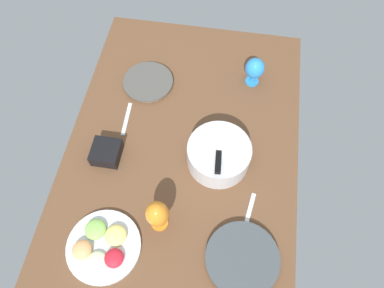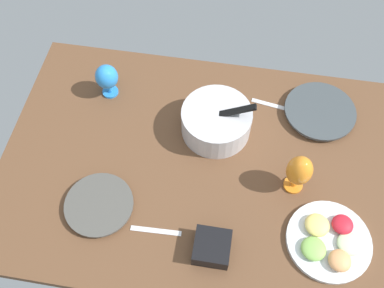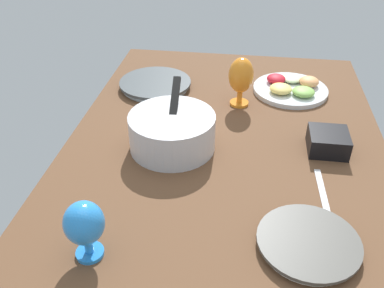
# 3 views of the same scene
# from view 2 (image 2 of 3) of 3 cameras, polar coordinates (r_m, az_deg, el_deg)

# --- Properties ---
(ground_plane) EXTENTS (1.60, 1.04, 0.04)m
(ground_plane) POSITION_cam_2_polar(r_m,az_deg,el_deg) (1.68, 2.30, -3.21)
(ground_plane) COLOR brown
(dinner_plate_left) EXTENTS (0.25, 0.25, 0.02)m
(dinner_plate_left) POSITION_cam_2_polar(r_m,az_deg,el_deg) (1.61, -12.05, -7.82)
(dinner_plate_left) COLOR silver
(dinner_plate_left) RESTS_ON ground_plane
(dinner_plate_right) EXTENTS (0.29, 0.29, 0.03)m
(dinner_plate_right) POSITION_cam_2_polar(r_m,az_deg,el_deg) (1.85, 16.37, 4.06)
(dinner_plate_right) COLOR silver
(dinner_plate_right) RESTS_ON ground_plane
(mixing_bowl) EXTENTS (0.28, 0.27, 0.19)m
(mixing_bowl) POSITION_cam_2_polar(r_m,az_deg,el_deg) (1.69, 3.09, 3.07)
(mixing_bowl) COLOR silver
(mixing_bowl) RESTS_ON ground_plane
(fruit_platter) EXTENTS (0.29, 0.29, 0.05)m
(fruit_platter) POSITION_cam_2_polar(r_m,az_deg,el_deg) (1.59, 17.55, -11.97)
(fruit_platter) COLOR silver
(fruit_platter) RESTS_ON ground_plane
(hurricane_glass_blue) EXTENTS (0.09, 0.09, 0.16)m
(hurricane_glass_blue) POSITION_cam_2_polar(r_m,az_deg,el_deg) (1.81, -11.08, 8.52)
(hurricane_glass_blue) COLOR #2B89E3
(hurricane_glass_blue) RESTS_ON ground_plane
(hurricane_glass_orange) EXTENTS (0.09, 0.09, 0.19)m
(hurricane_glass_orange) POSITION_cam_2_polar(r_m,az_deg,el_deg) (1.57, 13.84, -3.50)
(hurricane_glass_orange) COLOR orange
(hurricane_glass_orange) RESTS_ON ground_plane
(square_bowl_black) EXTENTS (0.12, 0.12, 0.06)m
(square_bowl_black) POSITION_cam_2_polar(r_m,az_deg,el_deg) (1.50, 2.64, -13.30)
(square_bowl_black) COLOR black
(square_bowl_black) RESTS_ON ground_plane
(fork_by_left_plate) EXTENTS (0.18, 0.03, 0.01)m
(fork_by_left_plate) POSITION_cam_2_polar(r_m,az_deg,el_deg) (1.56, -4.75, -11.23)
(fork_by_left_plate) COLOR silver
(fork_by_left_plate) RESTS_ON ground_plane
(fork_by_right_plate) EXTENTS (0.18, 0.05, 0.01)m
(fork_by_right_plate) POSITION_cam_2_polar(r_m,az_deg,el_deg) (1.84, 10.54, 5.02)
(fork_by_right_plate) COLOR silver
(fork_by_right_plate) RESTS_ON ground_plane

